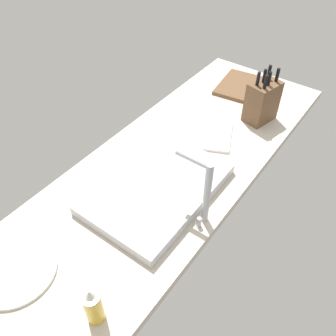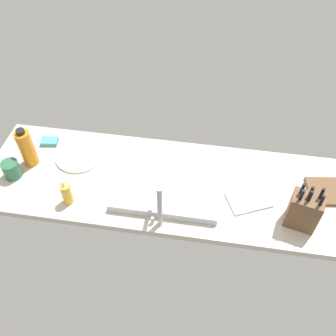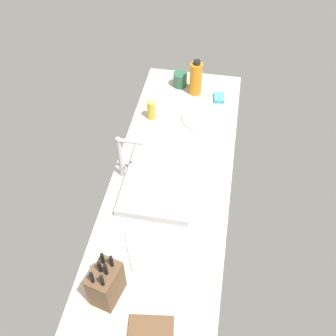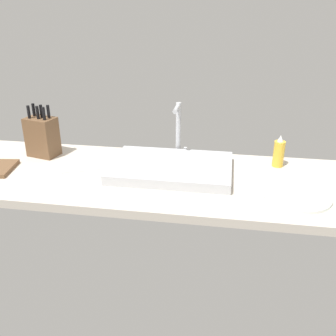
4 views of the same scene
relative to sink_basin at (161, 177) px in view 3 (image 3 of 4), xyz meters
The scene contains 10 objects.
countertop_slab 7.25cm from the sink_basin, 128.68° to the right, with size 197.49×60.11×3.50cm, color beige.
sink_basin is the anchor object (origin of this frame).
faucet 22.85cm from the sink_basin, 89.11° to the left, with size 5.50×13.01×25.51cm.
knife_block 64.08cm from the sink_basin, behind, with size 15.32×12.43×24.31cm.
soap_bottle 48.26cm from the sink_basin, 17.36° to the left, with size 4.90×4.90×14.46cm.
water_bottle 74.67cm from the sink_basin, ahead, with size 7.59×7.59×22.80cm.
dinner_plate 52.64cm from the sink_basin, 16.87° to the right, with size 25.25×25.25×1.20cm, color silver.
dish_towel 39.95cm from the sink_basin, behind, with size 19.91×13.92×1.20cm, color white.
coffee_mug 79.32cm from the sink_basin, ahead, with size 8.58×8.58×9.19cm, color #2D6647.
dish_sponge 73.41cm from the sink_basin, 18.05° to the right, with size 9.00×6.00×2.40cm, color #4CA3BC.
Camera 3 is at (-122.57, -20.92, 156.69)cm, focal length 42.49 mm.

